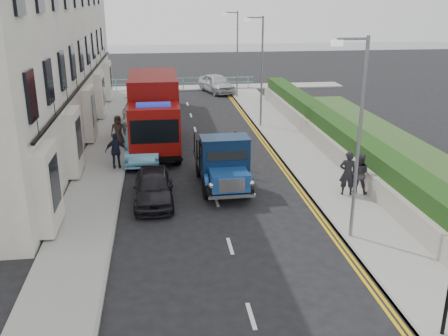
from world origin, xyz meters
The scene contains 22 objects.
ground centered at (0.00, 0.00, 0.00)m, with size 120.00×120.00×0.00m, color black.
pavement_west centered at (-5.20, 9.00, 0.06)m, with size 2.40×38.00×0.12m, color gray.
pavement_east centered at (5.30, 9.00, 0.06)m, with size 2.60×38.00×0.12m, color gray.
promenade centered at (0.00, 29.00, 0.06)m, with size 30.00×2.50×0.12m, color gray.
sea_plane centered at (0.00, 60.00, 0.00)m, with size 120.00×120.00×0.00m, color slate.
terrace_west centered at (-9.47, 13.00, 7.17)m, with size 6.31×30.20×14.25m.
garden_east centered at (7.21, 9.00, 0.90)m, with size 1.45×28.00×1.75m.
seafront_railing centered at (0.00, 28.20, 0.58)m, with size 13.00×0.08×1.11m.
lamp_near centered at (4.18, -2.00, 4.00)m, with size 1.23×0.18×7.00m.
lamp_mid centered at (4.18, 14.00, 4.00)m, with size 1.23×0.18×7.00m.
lamp_far centered at (4.18, 24.00, 4.00)m, with size 1.23×0.18×7.00m.
bedford_lorry centered at (0.48, 3.20, 1.13)m, with size 2.18×5.24×2.45m.
red_lorry centered at (-2.52, 10.21, 2.13)m, with size 2.66×7.67×4.01m.
parked_car_front centered at (-2.60, 2.25, 0.68)m, with size 1.60×3.97×1.35m, color black.
parked_car_mid centered at (-3.17, 8.17, 0.78)m, with size 1.65×4.72×1.55m, color #5FA4CB.
parked_car_rear centered at (-3.60, 15.34, 0.76)m, with size 2.13×5.24×1.52m, color silver.
seafront_car_left centered at (-2.41, 22.82, 0.76)m, with size 2.51×5.43×1.51m, color black.
seafront_car_right centered at (2.89, 26.71, 0.81)m, with size 1.91×4.76×1.62m, color silver.
pedestrian_east_near centered at (5.54, 1.76, 1.08)m, with size 0.70×0.46×1.92m, color black.
pedestrian_east_far centered at (6.10, 1.87, 1.00)m, with size 0.85×0.66×1.75m, color #34313C.
pedestrian_west_near centered at (-4.40, 6.52, 1.00)m, with size 1.04×0.43×1.77m, color #1B1E31.
pedestrian_west_far centered at (-4.59, 10.59, 0.98)m, with size 0.84×0.54×1.71m, color #3B2F2A.
Camera 1 is at (-2.20, -17.18, 8.16)m, focal length 40.00 mm.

